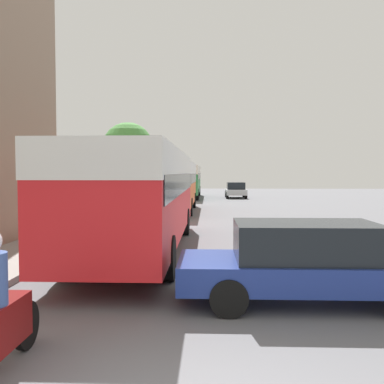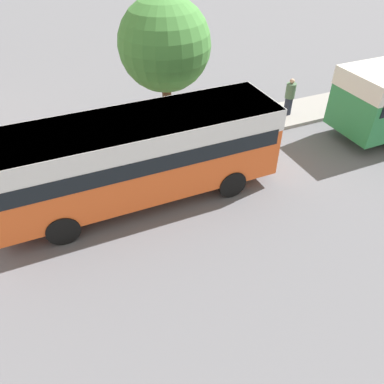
{
  "view_description": "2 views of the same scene",
  "coord_description": "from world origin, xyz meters",
  "px_view_note": "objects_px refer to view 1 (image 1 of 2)",
  "views": [
    {
      "loc": [
        0.1,
        -3.34,
        2.37
      ],
      "look_at": [
        -0.89,
        22.18,
        1.21
      ],
      "focal_mm": 40.0,
      "sensor_mm": 36.0,
      "label": 1
    },
    {
      "loc": [
        7.84,
        20.09,
        8.22
      ],
      "look_at": [
        0.09,
        23.46,
        1.46
      ],
      "focal_mm": 35.0,
      "sensor_mm": 36.0,
      "label": 2
    }
  ],
  "objects_px": {
    "car_far_curb": "(236,190)",
    "bus_following": "(174,180)",
    "car_crossing": "(306,261)",
    "pedestrian_near_curb": "(71,209)",
    "bus_third_in_line": "(186,177)",
    "pedestrian_walking_away": "(144,190)",
    "bus_lead": "(141,187)"
  },
  "relations": [
    {
      "from": "car_crossing",
      "to": "car_far_curb",
      "type": "bearing_deg",
      "value": -1.4
    },
    {
      "from": "car_far_curb",
      "to": "pedestrian_walking_away",
      "type": "xyz_separation_m",
      "value": [
        -7.68,
        -6.13,
        0.24
      ]
    },
    {
      "from": "car_far_curb",
      "to": "bus_lead",
      "type": "bearing_deg",
      "value": -99.46
    },
    {
      "from": "pedestrian_walking_away",
      "to": "bus_lead",
      "type": "bearing_deg",
      "value": -81.58
    },
    {
      "from": "bus_lead",
      "to": "car_crossing",
      "type": "height_order",
      "value": "bus_lead"
    },
    {
      "from": "bus_lead",
      "to": "car_crossing",
      "type": "xyz_separation_m",
      "value": [
        3.76,
        -4.96,
        -1.18
      ]
    },
    {
      "from": "pedestrian_near_curb",
      "to": "bus_third_in_line",
      "type": "bearing_deg",
      "value": 82.17
    },
    {
      "from": "car_crossing",
      "to": "pedestrian_walking_away",
      "type": "distance_m",
      "value": 27.02
    },
    {
      "from": "pedestrian_walking_away",
      "to": "bus_following",
      "type": "bearing_deg",
      "value": -69.22
    },
    {
      "from": "bus_third_in_line",
      "to": "pedestrian_walking_away",
      "type": "height_order",
      "value": "bus_third_in_line"
    },
    {
      "from": "bus_following",
      "to": "pedestrian_walking_away",
      "type": "height_order",
      "value": "bus_following"
    },
    {
      "from": "car_far_curb",
      "to": "car_crossing",
      "type": "bearing_deg",
      "value": -91.4
    },
    {
      "from": "bus_lead",
      "to": "pedestrian_walking_away",
      "type": "xyz_separation_m",
      "value": [
        -3.13,
        21.16,
        -0.94
      ]
    },
    {
      "from": "car_crossing",
      "to": "car_far_curb",
      "type": "distance_m",
      "value": 32.27
    },
    {
      "from": "bus_following",
      "to": "car_far_curb",
      "type": "bearing_deg",
      "value": 71.72
    },
    {
      "from": "bus_lead",
      "to": "car_crossing",
      "type": "relative_size",
      "value": 2.45
    },
    {
      "from": "car_crossing",
      "to": "pedestrian_walking_away",
      "type": "xyz_separation_m",
      "value": [
        -6.9,
        26.13,
        0.23
      ]
    },
    {
      "from": "bus_lead",
      "to": "bus_following",
      "type": "bearing_deg",
      "value": 90.47
    },
    {
      "from": "pedestrian_near_curb",
      "to": "pedestrian_walking_away",
      "type": "bearing_deg",
      "value": 89.33
    },
    {
      "from": "pedestrian_near_curb",
      "to": "bus_lead",
      "type": "bearing_deg",
      "value": -47.72
    },
    {
      "from": "car_crossing",
      "to": "pedestrian_walking_away",
      "type": "relative_size",
      "value": 2.71
    },
    {
      "from": "bus_following",
      "to": "car_far_curb",
      "type": "xyz_separation_m",
      "value": [
        4.66,
        14.1,
        -1.16
      ]
    },
    {
      "from": "bus_lead",
      "to": "bus_following",
      "type": "relative_size",
      "value": 1.24
    },
    {
      "from": "bus_following",
      "to": "car_far_curb",
      "type": "distance_m",
      "value": 14.9
    },
    {
      "from": "bus_lead",
      "to": "bus_following",
      "type": "height_order",
      "value": "bus_lead"
    },
    {
      "from": "bus_lead",
      "to": "pedestrian_near_curb",
      "type": "bearing_deg",
      "value": 132.28
    },
    {
      "from": "car_far_curb",
      "to": "pedestrian_walking_away",
      "type": "relative_size",
      "value": 2.32
    },
    {
      "from": "bus_third_in_line",
      "to": "pedestrian_walking_away",
      "type": "bearing_deg",
      "value": -116.73
    },
    {
      "from": "car_crossing",
      "to": "car_far_curb",
      "type": "xyz_separation_m",
      "value": [
        0.79,
        32.26,
        -0.0
      ]
    },
    {
      "from": "bus_following",
      "to": "pedestrian_near_curb",
      "type": "relative_size",
      "value": 5.74
    },
    {
      "from": "pedestrian_near_curb",
      "to": "bus_following",
      "type": "bearing_deg",
      "value": 71.28
    },
    {
      "from": "car_far_curb",
      "to": "bus_following",
      "type": "bearing_deg",
      "value": -108.28
    }
  ]
}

